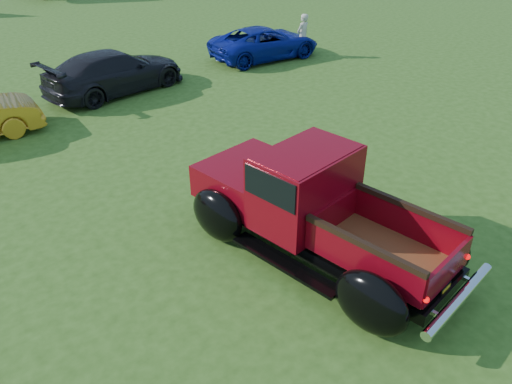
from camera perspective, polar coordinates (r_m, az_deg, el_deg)
name	(u,v)px	position (r m, az deg, el deg)	size (l,w,h in m)	color
ground	(263,242)	(10.15, 0.83, -5.79)	(120.00, 120.00, 0.00)	#2E4D16
pickup_truck	(304,203)	(9.60, 5.52, -1.21)	(3.19, 5.80, 2.07)	black
show_car_grey	(115,72)	(18.60, -15.83, 13.10)	(2.06, 5.06, 1.47)	black
show_car_blue	(265,43)	(22.03, 1.02, 16.68)	(2.19, 4.76, 1.32)	navy
spectator	(303,36)	(22.30, 5.36, 17.37)	(0.65, 0.43, 1.80)	#B2AE9A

